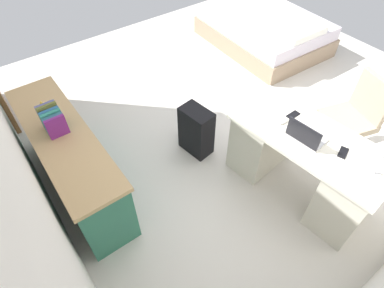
# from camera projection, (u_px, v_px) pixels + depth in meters

# --- Properties ---
(ground_plane) EXTENTS (5.87, 5.87, 0.00)m
(ground_plane) POSITION_uv_depth(u_px,v_px,m) (236.00, 114.00, 4.11)
(ground_plane) COLOR beige
(desk) EXTENTS (1.50, 0.82, 0.75)m
(desk) POSITION_uv_depth(u_px,v_px,m) (302.00, 163.00, 3.05)
(desk) COLOR silver
(desk) RESTS_ON ground_plane
(office_chair) EXTENTS (0.58, 0.58, 0.94)m
(office_chair) POSITION_uv_depth(u_px,v_px,m) (350.00, 122.00, 3.40)
(office_chair) COLOR black
(office_chair) RESTS_ON ground_plane
(credenza) EXTENTS (1.80, 0.48, 0.76)m
(credenza) POSITION_uv_depth(u_px,v_px,m) (72.00, 161.00, 3.08)
(credenza) COLOR #2D7056
(credenza) RESTS_ON ground_plane
(bed) EXTENTS (1.95, 1.47, 0.58)m
(bed) POSITION_uv_depth(u_px,v_px,m) (264.00, 30.00, 5.12)
(bed) COLOR gray
(bed) RESTS_ON ground_plane
(suitcase_black) EXTENTS (0.39, 0.27, 0.57)m
(suitcase_black) POSITION_uv_depth(u_px,v_px,m) (196.00, 131.00, 3.49)
(suitcase_black) COLOR black
(suitcase_black) RESTS_ON ground_plane
(laptop) EXTENTS (0.33, 0.25, 0.21)m
(laptop) POSITION_uv_depth(u_px,v_px,m) (306.00, 135.00, 2.73)
(laptop) COLOR #B7B7BC
(laptop) RESTS_ON desk
(computer_mouse) EXTENTS (0.07, 0.11, 0.03)m
(computer_mouse) POSITION_uv_depth(u_px,v_px,m) (283.00, 121.00, 2.91)
(computer_mouse) COLOR white
(computer_mouse) RESTS_ON desk
(cell_phone_near_laptop) EXTENTS (0.11, 0.15, 0.01)m
(cell_phone_near_laptop) POSITION_uv_depth(u_px,v_px,m) (343.00, 153.00, 2.66)
(cell_phone_near_laptop) COLOR black
(cell_phone_near_laptop) RESTS_ON desk
(cell_phone_by_mouse) EXTENTS (0.07, 0.14, 0.01)m
(cell_phone_by_mouse) POSITION_uv_depth(u_px,v_px,m) (293.00, 115.00, 2.98)
(cell_phone_by_mouse) COLOR black
(cell_phone_by_mouse) RESTS_ON desk
(desk_lamp) EXTENTS (0.16, 0.11, 0.34)m
(desk_lamp) POSITION_uv_depth(u_px,v_px,m) (383.00, 149.00, 2.35)
(desk_lamp) COLOR silver
(desk_lamp) RESTS_ON desk
(book_row) EXTENTS (0.24, 0.17, 0.24)m
(book_row) POSITION_uv_depth(u_px,v_px,m) (53.00, 120.00, 2.77)
(book_row) COLOR #6D2171
(book_row) RESTS_ON credenza
(figurine_small) EXTENTS (0.08, 0.08, 0.11)m
(figurine_small) POSITION_uv_depth(u_px,v_px,m) (42.00, 105.00, 2.98)
(figurine_small) COLOR gold
(figurine_small) RESTS_ON credenza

